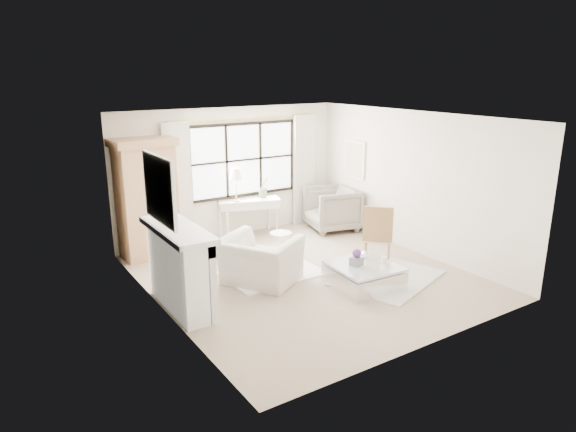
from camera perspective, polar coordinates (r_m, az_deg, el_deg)
name	(u,v)px	position (r m, az deg, el deg)	size (l,w,h in m)	color
floor	(305,276)	(8.90, 1.96, -6.66)	(5.50, 5.50, 0.00)	tan
ceiling	(307,117)	(8.25, 2.14, 10.92)	(5.50, 5.50, 0.00)	white
wall_back	(231,173)	(10.79, -6.39, 4.78)	(5.00, 5.00, 0.00)	white
wall_front	(435,246)	(6.51, 16.07, -3.25)	(5.00, 5.00, 0.00)	beige
wall_left	(160,224)	(7.38, -14.08, -0.85)	(5.50, 5.50, 0.00)	white
wall_right	(414,183)	(10.08, 13.79, 3.64)	(5.50, 5.50, 0.00)	silver
window_pane	(244,160)	(10.86, -4.96, 6.24)	(2.40, 0.02, 1.50)	white
window_frame	(244,160)	(10.85, -4.94, 6.23)	(2.50, 0.04, 1.50)	black
curtain_rod	(244,118)	(10.69, -4.92, 10.79)	(0.04, 0.04, 3.30)	gold
curtain_left	(178,186)	(10.25, -12.12, 3.28)	(0.55, 0.10, 2.47)	beige
curtain_right	(304,170)	(11.63, 1.82, 5.11)	(0.55, 0.10, 2.47)	beige
fireplace	(178,267)	(7.67, -12.13, -5.61)	(0.58, 1.66, 1.26)	white
mirror_frame	(159,189)	(7.26, -14.12, 2.89)	(0.05, 1.15, 0.95)	white
mirror_glass	(161,189)	(7.27, -13.90, 2.92)	(0.02, 1.00, 0.80)	silver
art_frame	(355,160)	(11.23, 7.45, 6.23)	(0.04, 0.62, 0.82)	white
art_canvas	(354,160)	(11.22, 7.37, 6.22)	(0.01, 0.52, 0.72)	beige
mantel_lamp	(168,197)	(7.59, -13.24, 2.06)	(0.22, 0.22, 0.51)	black
armoire	(147,198)	(9.85, -15.44, 1.98)	(1.16, 0.77, 2.24)	tan
console_table	(249,217)	(10.92, -4.33, -0.15)	(1.38, 0.84, 0.80)	white
console_lamp	(236,175)	(10.54, -5.83, 4.58)	(0.28, 0.28, 0.69)	#A7873A
orchid_plant	(264,187)	(10.92, -2.73, 3.26)	(0.25, 0.20, 0.45)	#5C724C
side_table	(281,242)	(9.59, -0.80, -2.85)	(0.40, 0.40, 0.51)	white
rug_left	(272,273)	(8.99, -1.81, -6.33)	(1.64, 1.16, 0.03)	white
rug_right	(387,278)	(8.93, 10.97, -6.77)	(1.79, 1.34, 0.03)	silver
club_armchair	(260,261)	(8.50, -3.17, -4.96)	(1.20, 1.05, 0.78)	silver
wingback_chair	(332,209)	(11.33, 4.93, 0.80)	(1.01, 1.04, 0.95)	gray
french_chair	(377,246)	(9.57, 9.89, -3.27)	(0.68, 0.68, 1.08)	#A77946
coffee_table	(364,276)	(8.50, 8.42, -6.62)	(1.06, 1.06, 0.38)	white
planter_box	(357,261)	(8.37, 7.62, -5.02)	(0.18, 0.18, 0.13)	slate
planter_flowers	(357,253)	(8.32, 7.66, -4.13)	(0.15, 0.15, 0.15)	#522C6E
pillar_candle	(384,260)	(8.51, 10.61, -4.85)	(0.09, 0.09, 0.12)	white
coffee_vase	(364,254)	(8.71, 8.50, -4.16)	(0.14, 0.14, 0.15)	white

